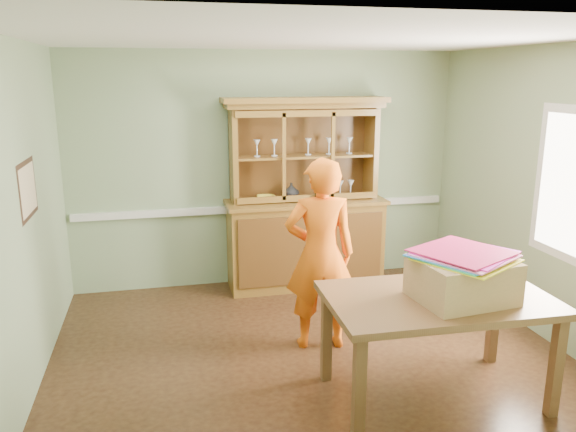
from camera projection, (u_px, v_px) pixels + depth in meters
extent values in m
plane|color=#4C3018|center=(310.00, 356.00, 4.98)|extent=(4.50, 4.50, 0.00)
plane|color=white|center=(314.00, 38.00, 4.32)|extent=(4.50, 4.50, 0.00)
plane|color=gray|center=(267.00, 170.00, 6.54)|extent=(4.50, 0.00, 4.50)
plane|color=gray|center=(20.00, 224.00, 4.16)|extent=(0.00, 4.00, 4.00)
plane|color=gray|center=(548.00, 195.00, 5.14)|extent=(0.00, 4.00, 4.00)
plane|color=gray|center=(420.00, 299.00, 2.76)|extent=(4.50, 0.00, 4.50)
cube|color=silver|center=(267.00, 208.00, 6.63)|extent=(4.41, 0.05, 0.08)
cube|color=#321F14|center=(28.00, 189.00, 4.40)|extent=(0.03, 0.60, 0.46)
cube|color=beige|center=(29.00, 189.00, 4.40)|extent=(0.01, 0.52, 0.38)
cube|color=silver|center=(571.00, 186.00, 4.82)|extent=(0.03, 0.96, 1.36)
cube|color=white|center=(571.00, 186.00, 4.82)|extent=(0.01, 0.80, 1.20)
cube|color=brown|center=(305.00, 244.00, 6.58)|extent=(1.78, 0.54, 0.99)
cube|color=brown|center=(306.00, 202.00, 6.45)|extent=(1.84, 0.60, 0.04)
cube|color=#583415|center=(300.00, 152.00, 6.57)|extent=(1.68, 0.04, 1.04)
cube|color=brown|center=(233.00, 156.00, 6.23)|extent=(0.06, 0.38, 1.04)
cube|color=brown|center=(371.00, 152.00, 6.58)|extent=(0.06, 0.38, 1.04)
cube|color=brown|center=(304.00, 105.00, 6.27)|extent=(1.78, 0.44, 0.06)
cube|color=brown|center=(305.00, 100.00, 6.24)|extent=(1.86, 0.47, 0.06)
cube|color=brown|center=(304.00, 156.00, 6.41)|extent=(1.56, 0.33, 0.02)
imported|color=#B2B2B7|center=(291.00, 191.00, 6.48)|extent=(0.18, 0.18, 0.19)
imported|color=yellow|center=(266.00, 198.00, 6.43)|extent=(0.21, 0.21, 0.05)
cylinder|color=black|center=(318.00, 189.00, 6.27)|extent=(0.07, 0.07, 0.32)
cube|color=brown|center=(438.00, 299.00, 4.17)|extent=(1.68, 1.04, 0.06)
cube|color=brown|center=(359.00, 389.00, 3.74)|extent=(0.08, 0.08, 0.77)
cube|color=brown|center=(326.00, 335.00, 4.52)|extent=(0.08, 0.08, 0.77)
cube|color=brown|center=(556.00, 367.00, 4.03)|extent=(0.08, 0.08, 0.77)
cube|color=brown|center=(493.00, 320.00, 4.80)|extent=(0.08, 0.08, 0.77)
cube|color=tan|center=(462.00, 279.00, 4.06)|extent=(0.72, 0.60, 0.31)
cube|color=yellow|center=(464.00, 259.00, 4.02)|extent=(0.80, 0.80, 0.01)
cube|color=#3BCC6A|center=(464.00, 258.00, 4.02)|extent=(0.80, 0.80, 0.01)
cube|color=#3287EC|center=(464.00, 256.00, 4.01)|extent=(0.80, 0.80, 0.01)
cube|color=pink|center=(464.00, 255.00, 4.01)|extent=(0.80, 0.80, 0.01)
cube|color=#E322BE|center=(464.00, 254.00, 4.01)|extent=(0.80, 0.80, 0.01)
cube|color=#C61E57|center=(464.00, 253.00, 4.01)|extent=(0.80, 0.80, 0.01)
imported|color=orange|center=(320.00, 254.00, 4.99)|extent=(0.68, 0.49, 1.74)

